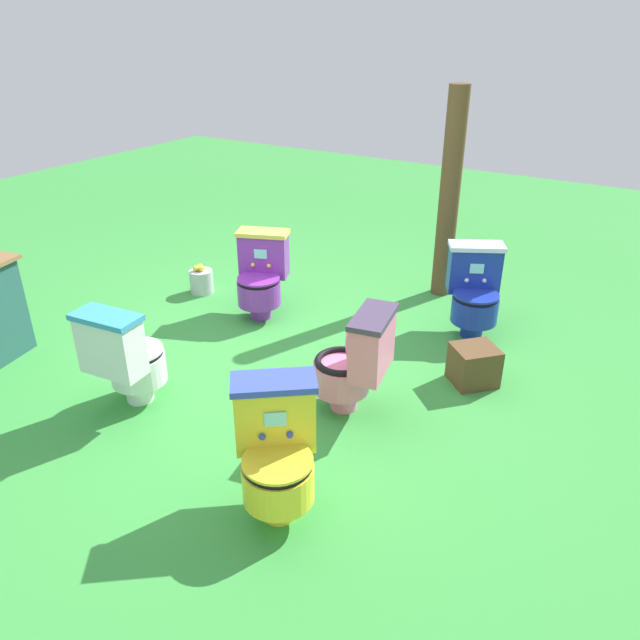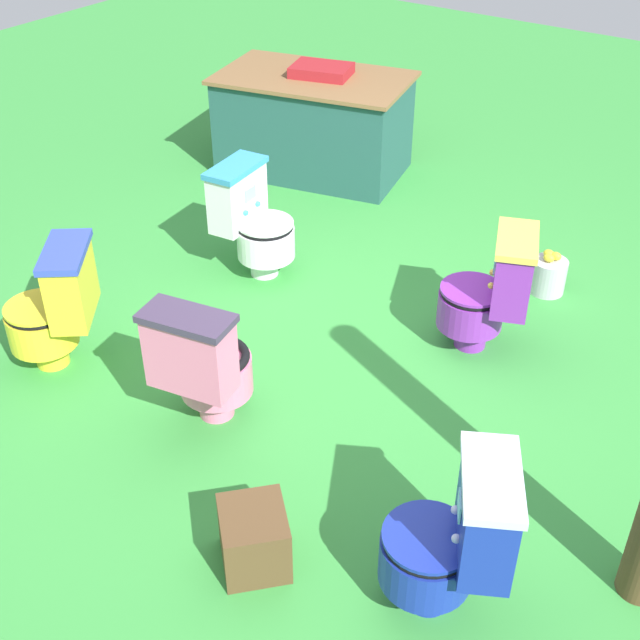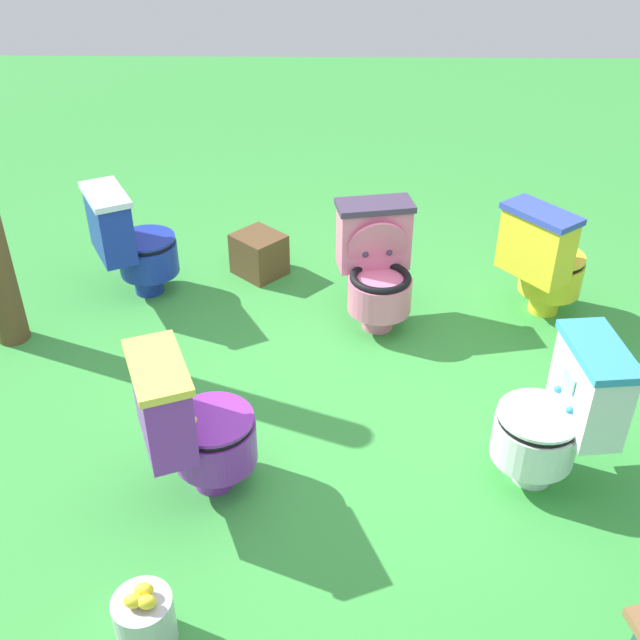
# 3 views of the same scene
# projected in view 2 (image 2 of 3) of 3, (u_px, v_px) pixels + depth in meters

# --- Properties ---
(ground) EXTENTS (14.00, 14.00, 0.00)m
(ground) POSITION_uv_depth(u_px,v_px,m) (346.00, 350.00, 4.75)
(ground) COLOR green
(toilet_yellow) EXTENTS (0.64, 0.62, 0.73)m
(toilet_yellow) POSITION_uv_depth(u_px,v_px,m) (55.00, 307.00, 4.45)
(toilet_yellow) COLOR yellow
(toilet_yellow) RESTS_ON ground
(toilet_white) EXTENTS (0.53, 0.45, 0.73)m
(toilet_white) POSITION_uv_depth(u_px,v_px,m) (253.00, 221.00, 5.26)
(toilet_white) COLOR white
(toilet_white) RESTS_ON ground
(toilet_purple) EXTENTS (0.61, 0.56, 0.73)m
(toilet_purple) POSITION_uv_depth(u_px,v_px,m) (489.00, 292.00, 4.57)
(toilet_purple) COLOR purple
(toilet_purple) RESTS_ON ground
(toilet_pink) EXTENTS (0.49, 0.56, 0.73)m
(toilet_pink) POSITION_uv_depth(u_px,v_px,m) (204.00, 364.00, 4.04)
(toilet_pink) COLOR pink
(toilet_pink) RESTS_ON ground
(toilet_blue) EXTENTS (0.62, 0.59, 0.73)m
(toilet_blue) POSITION_uv_depth(u_px,v_px,m) (452.00, 539.00, 3.15)
(toilet_blue) COLOR #192D9E
(toilet_blue) RESTS_ON ground
(vendor_table) EXTENTS (1.61, 1.16, 0.85)m
(vendor_table) POSITION_uv_depth(u_px,v_px,m) (314.00, 123.00, 6.55)
(vendor_table) COLOR #23514C
(vendor_table) RESTS_ON ground
(small_crate) EXTENTS (0.40, 0.40, 0.28)m
(small_crate) POSITION_uv_depth(u_px,v_px,m) (254.00, 538.00, 3.45)
(small_crate) COLOR brown
(small_crate) RESTS_ON ground
(lemon_bucket) EXTENTS (0.22, 0.22, 0.28)m
(lemon_bucket) POSITION_uv_depth(u_px,v_px,m) (548.00, 275.00, 5.20)
(lemon_bucket) COLOR #B7B7BF
(lemon_bucket) RESTS_ON ground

